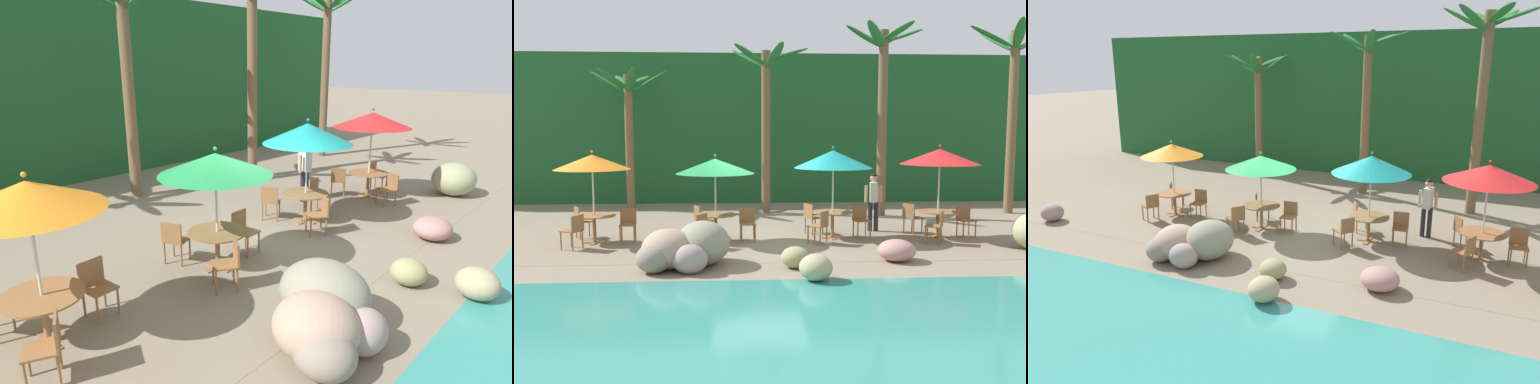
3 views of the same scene
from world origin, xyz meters
The scene contains 29 objects.
ground_plane centered at (0.00, 0.00, 0.00)m, with size 120.00×120.00×0.00m, color gray.
terrace_deck centered at (0.00, 0.00, 0.00)m, with size 18.00×5.20×0.01m.
foliage_backdrop centered at (0.00, 9.00, 3.00)m, with size 28.00×2.40×6.00m.
rock_seawall centered at (-1.20, -2.85, 0.42)m, with size 16.58×3.46×0.97m.
umbrella_orange centered at (-4.33, -0.11, 2.12)m, with size 1.95×1.95×2.43m.
dining_table_orange centered at (-4.33, -0.11, 0.61)m, with size 1.10×1.10×0.74m.
chair_orange_seaward centered at (-3.49, 0.06, 0.51)m, with size 0.46×0.46×0.87m.
chair_orange_inland centered at (-4.85, 0.57, 0.51)m, with size 0.58×0.58×0.87m.
chair_orange_left centered at (-4.61, -0.92, 0.51)m, with size 0.57×0.56×0.87m.
umbrella_green centered at (-1.16, -0.13, 2.01)m, with size 2.07×2.07×2.32m.
dining_table_green centered at (-1.16, -0.13, 0.61)m, with size 1.10×1.10×0.74m.
chair_green_seaward centered at (-0.32, 0.02, 0.51)m, with size 0.45×0.46×0.87m.
chair_green_inland centered at (-1.59, 0.61, 0.51)m, with size 0.56×0.56×0.87m.
chair_green_left centered at (-1.56, -0.88, 0.51)m, with size 0.59×0.59×0.87m.
umbrella_teal centered at (2.01, 0.17, 2.17)m, with size 2.12×2.12×2.52m.
dining_table_teal centered at (2.01, 0.17, 0.61)m, with size 1.10×1.10×0.74m.
chair_teal_seaward centered at (2.83, 0.38, 0.51)m, with size 0.48×0.48×0.87m.
chair_teal_inland centered at (1.52, 0.87, 0.51)m, with size 0.58×0.57×0.87m.
chair_teal_left centered at (1.57, -0.57, 0.51)m, with size 0.59×0.59×0.87m.
umbrella_red centered at (4.90, 0.06, 2.23)m, with size 2.14×2.14×2.56m.
dining_table_red centered at (4.90, 0.06, 0.61)m, with size 1.10×1.10×0.74m.
chair_red_seaward centered at (5.73, 0.24, 0.51)m, with size 0.46×0.47×0.87m.
chair_red_inland centered at (4.36, 0.73, 0.51)m, with size 0.59×0.58×0.87m.
chair_red_left centered at (4.59, -0.74, 0.51)m, with size 0.57×0.57×0.87m.
palm_tree_nearest centered at (-4.58, 6.22, 3.47)m, with size 2.90×2.88×5.14m.
palm_tree_second centered at (0.45, 5.08, 3.80)m, with size 2.79×2.81×5.88m.
palm_tree_third centered at (4.35, 4.11, 4.23)m, with size 2.83×2.72×6.44m.
palm_tree_fourth centered at (9.10, 4.49, 4.39)m, with size 3.32×3.20×6.61m.
waiter_in_white centered at (3.38, 1.21, 0.99)m, with size 0.52×0.37×1.70m.
Camera 2 is at (-0.57, -14.71, 2.93)m, focal length 39.05 mm.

